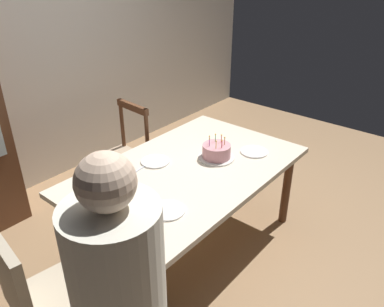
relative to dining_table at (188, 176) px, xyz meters
The scene contains 11 objects.
ground 0.65m from the dining_table, ahead, with size 6.40×6.40×0.00m, color #93704C.
back_wall 1.96m from the dining_table, 90.00° to the left, with size 6.40×0.10×2.60m, color beige.
dining_table is the anchor object (origin of this frame).
birthday_cake 0.30m from the dining_table, 15.84° to the right, with size 0.28×0.28×0.18m.
plate_near_celebrant 0.55m from the dining_table, 152.97° to the right, with size 0.22×0.22×0.01m, color white.
plate_far_side 0.27m from the dining_table, 109.62° to the left, with size 0.22×0.22×0.01m, color white.
plate_near_guest 0.59m from the dining_table, 25.06° to the right, with size 0.22×0.22×0.01m, color white.
fork_near_celebrant 0.69m from the dining_table, 160.53° to the right, with size 0.18×0.02×0.01m, color silver.
fork_far_side 0.36m from the dining_table, 134.12° to the left, with size 0.18×0.02×0.01m, color silver.
chair_spindle_back 0.89m from the dining_table, 84.39° to the left, with size 0.47×0.47×0.95m.
chair_upholstered 1.27m from the dining_table, behind, with size 0.50×0.50×0.95m.
Camera 1 is at (-1.86, -1.58, 2.13)m, focal length 35.79 mm.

